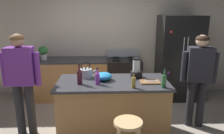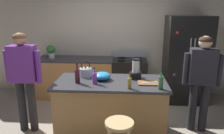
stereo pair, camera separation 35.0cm
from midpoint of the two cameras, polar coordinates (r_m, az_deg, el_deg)
ground_plane at (r=3.73m, az=2.50°, el=-17.34°), size 14.00×14.00×0.00m
back_wall at (r=5.14m, az=3.16°, el=7.80°), size 8.00×0.10×2.70m
kitchen_island at (r=3.51m, az=2.59°, el=-10.96°), size 1.73×0.83×0.92m
back_counter_run at (r=5.02m, az=-6.23°, el=-2.89°), size 2.00×0.64×0.92m
refrigerator at (r=5.00m, az=21.03°, el=1.81°), size 0.90×0.73×1.88m
stove_range at (r=4.92m, az=6.64°, el=-3.11°), size 0.76×0.65×1.10m
person_by_island_left at (r=3.64m, az=-19.99°, el=-1.70°), size 0.59×0.22×1.66m
person_by_sink_right at (r=3.80m, az=25.27°, el=-2.09°), size 0.60×0.28×1.61m
bar_stool at (r=2.80m, az=5.70°, el=-17.06°), size 0.36×0.36×0.66m
potted_plant at (r=5.02m, az=-14.06°, el=4.22°), size 0.20×0.20×0.30m
blender_appliance at (r=3.48m, az=9.24°, el=-0.86°), size 0.17×0.17×0.32m
bottle_vinegar at (r=3.03m, az=7.97°, el=-4.24°), size 0.06×0.06×0.24m
bottle_soda at (r=3.19m, az=-1.50°, el=-2.95°), size 0.07×0.07×0.26m
bottle_wine at (r=3.24m, az=-6.18°, el=-2.35°), size 0.08×0.08×0.32m
bottle_olive_oil at (r=3.09m, az=16.07°, el=-4.01°), size 0.07×0.07×0.28m
mixing_bowl at (r=3.38m, az=0.31°, el=-2.46°), size 0.27×0.27×0.12m
tea_kettle at (r=3.55m, az=-4.22°, el=-1.35°), size 0.28×0.20×0.27m
cutting_board at (r=3.29m, az=12.62°, el=-4.27°), size 0.30×0.20×0.02m
chef_knife at (r=3.29m, az=12.97°, el=-4.06°), size 0.22×0.08×0.01m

